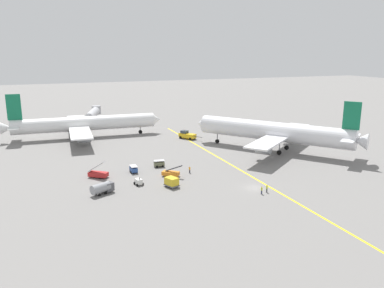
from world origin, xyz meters
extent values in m
plane|color=slate|center=(0.00, 0.00, 0.00)|extent=(600.00, 600.00, 0.00)
cube|color=yellow|center=(3.34, 10.00, 0.00)|extent=(2.84, 119.99, 0.01)
cylinder|color=white|center=(-28.90, 64.92, 4.84)|extent=(47.39, 6.48, 4.90)
cone|color=white|center=(-4.08, 64.09, 4.84)|extent=(2.95, 4.60, 4.51)
cone|color=white|center=(-53.51, 65.74, 4.84)|extent=(3.73, 4.04, 3.92)
cube|color=white|center=(-31.26, 65.00, 4.10)|extent=(7.86, 43.87, 0.44)
cube|color=white|center=(-51.01, 65.66, 5.33)|extent=(3.63, 13.10, 0.28)
cube|color=#14724C|center=(-50.71, 65.65, 11.46)|extent=(4.41, 0.51, 8.34)
cylinder|color=#999EA3|center=(-30.67, 52.74, 2.30)|extent=(4.28, 2.74, 2.60)
cylinder|color=#999EA3|center=(-29.85, 77.19, 2.30)|extent=(4.28, 2.74, 2.60)
cylinder|color=slate|center=(-32.14, 68.43, 1.64)|extent=(0.28, 0.28, 1.98)
cylinder|color=black|center=(-32.14, 68.43, 0.65)|extent=(1.32, 0.59, 1.30)
cylinder|color=slate|center=(-32.37, 61.63, 1.64)|extent=(0.28, 0.28, 1.98)
cylinder|color=black|center=(-32.37, 61.63, 0.65)|extent=(1.32, 0.59, 1.30)
cylinder|color=slate|center=(-10.00, 64.29, 1.64)|extent=(0.28, 0.28, 1.98)
cylinder|color=black|center=(-10.00, 64.29, 0.65)|extent=(1.32, 0.59, 1.30)
cylinder|color=silver|center=(21.17, 26.40, 5.91)|extent=(32.94, 39.90, 5.65)
cone|color=silver|center=(6.19, 45.56, 5.91)|extent=(5.82, 5.41, 5.19)
cone|color=silver|center=(36.04, 7.40, 5.91)|extent=(5.78, 5.62, 4.52)
cube|color=silver|center=(22.60, 24.58, 5.06)|extent=(35.12, 29.43, 0.44)
cube|color=silver|center=(34.50, 9.37, 6.47)|extent=(12.21, 10.53, 0.28)
cube|color=#14724C|center=(34.31, 9.61, 12.44)|extent=(2.99, 3.69, 7.42)
cylinder|color=#999EA3|center=(30.71, 32.20, 3.26)|extent=(4.64, 4.91, 2.60)
cylinder|color=#999EA3|center=(13.25, 18.54, 3.26)|extent=(4.64, 4.91, 2.60)
cylinder|color=slate|center=(20.54, 21.70, 2.01)|extent=(0.28, 0.28, 2.72)
cylinder|color=black|center=(20.54, 21.70, 0.65)|extent=(1.23, 1.36, 1.30)
cylinder|color=slate|center=(25.89, 25.89, 2.01)|extent=(0.28, 0.28, 2.72)
cylinder|color=black|center=(25.89, 25.89, 0.65)|extent=(1.23, 1.36, 1.30)
cylinder|color=slate|center=(9.78, 40.97, 2.01)|extent=(0.28, 0.28, 2.72)
cylinder|color=black|center=(9.78, 40.97, 0.65)|extent=(1.23, 1.36, 1.30)
cube|color=gold|center=(2.95, 50.37, 1.14)|extent=(5.19, 6.22, 1.37)
cube|color=#333D47|center=(2.26, 51.45, 2.27)|extent=(2.76, 2.81, 0.90)
cylinder|color=#4C4C51|center=(5.40, 46.57, 1.27)|extent=(1.90, 2.80, 0.20)
sphere|color=orange|center=(2.26, 51.45, 2.90)|extent=(0.24, 0.24, 0.24)
cylinder|color=black|center=(0.80, 51.49, 0.45)|extent=(0.74, 0.92, 0.90)
cylinder|color=black|center=(2.82, 52.79, 0.45)|extent=(0.74, 0.92, 0.90)
cylinder|color=black|center=(3.08, 47.95, 0.45)|extent=(0.74, 0.92, 0.90)
cylinder|color=black|center=(5.10, 49.25, 0.45)|extent=(0.74, 0.92, 0.90)
cube|color=#2D5199|center=(-22.18, 20.09, 0.80)|extent=(1.58, 2.65, 1.00)
cube|color=#B2B2B7|center=(-22.18, 20.09, 1.65)|extent=(1.66, 2.78, 0.12)
cylinder|color=black|center=(-22.90, 20.82, 0.30)|extent=(0.22, 0.61, 0.60)
cylinder|color=black|center=(-21.50, 20.86, 0.30)|extent=(0.22, 0.61, 0.60)
cylinder|color=black|center=(-22.85, 19.32, 0.30)|extent=(0.22, 0.61, 0.60)
cylinder|color=black|center=(-21.46, 19.36, 0.30)|extent=(0.22, 0.61, 0.60)
cube|color=orange|center=(-14.58, 13.98, 0.75)|extent=(4.22, 3.95, 0.90)
cube|color=black|center=(-13.97, 13.47, 2.10)|extent=(3.69, 3.26, 1.83)
cylinder|color=black|center=(-13.56, 14.03, 0.30)|extent=(0.59, 0.54, 0.60)
cylinder|color=black|center=(-14.46, 12.96, 0.30)|extent=(0.59, 0.54, 0.60)
cylinder|color=black|center=(-14.71, 15.00, 0.30)|extent=(0.59, 0.54, 0.60)
cylinder|color=black|center=(-15.61, 13.93, 0.30)|extent=(0.59, 0.54, 0.60)
cube|color=slate|center=(-16.57, 6.97, 0.43)|extent=(3.25, 3.79, 0.25)
cube|color=gold|center=(-16.57, 6.97, 1.35)|extent=(2.91, 3.35, 1.60)
cylinder|color=black|center=(-17.50, 7.40, 0.30)|extent=(0.41, 0.63, 0.60)
cylinder|color=black|center=(-16.21, 7.93, 0.30)|extent=(0.41, 0.63, 0.60)
cylinder|color=black|center=(-16.94, 6.01, 0.30)|extent=(0.41, 0.63, 0.60)
cylinder|color=black|center=(-15.64, 6.54, 0.30)|extent=(0.41, 0.63, 0.60)
cylinder|color=gray|center=(-31.81, 7.80, 1.40)|extent=(4.47, 3.61, 2.00)
cube|color=#4C4C51|center=(-30.03, 8.71, 1.20)|extent=(2.41, 2.39, 1.80)
cylinder|color=black|center=(-31.46, 8.76, 0.30)|extent=(0.63, 0.45, 0.60)
cylinder|color=black|center=(-30.82, 7.52, 0.30)|extent=(0.63, 0.45, 0.60)
cylinder|color=black|center=(-32.79, 8.08, 0.30)|extent=(0.63, 0.45, 0.60)
cylinder|color=black|center=(-32.15, 6.83, 0.30)|extent=(0.63, 0.45, 0.60)
cube|color=red|center=(-30.80, 19.23, 0.80)|extent=(4.81, 4.28, 1.00)
cube|color=silver|center=(-31.04, 19.41, 2.70)|extent=(4.19, 3.61, 2.71)
cylinder|color=black|center=(-29.78, 19.35, 0.30)|extent=(0.60, 0.52, 0.60)
cylinder|color=black|center=(-30.61, 18.22, 0.30)|extent=(0.60, 0.52, 0.60)
cylinder|color=black|center=(-30.99, 20.24, 0.30)|extent=(0.60, 0.52, 0.60)
cylinder|color=black|center=(-31.82, 19.11, 0.30)|extent=(0.60, 0.52, 0.60)
cube|color=#666B4C|center=(-14.96, 22.53, 0.80)|extent=(2.71, 1.69, 1.00)
cube|color=#B2B2B7|center=(-14.96, 22.53, 1.65)|extent=(2.84, 1.78, 0.12)
cylinder|color=black|center=(-14.16, 23.17, 0.30)|extent=(0.61, 0.25, 0.60)
cylinder|color=black|center=(-14.27, 21.77, 0.30)|extent=(0.61, 0.25, 0.60)
cylinder|color=black|center=(-15.66, 23.28, 0.30)|extent=(0.61, 0.25, 0.60)
cylinder|color=black|center=(-15.77, 21.89, 0.30)|extent=(0.61, 0.25, 0.60)
cube|color=silver|center=(-23.08, 10.78, 0.85)|extent=(1.55, 2.01, 1.10)
cylinder|color=black|center=(-22.97, 10.25, 1.65)|extent=(0.16, 0.16, 0.50)
cylinder|color=black|center=(-23.92, 11.36, 0.30)|extent=(0.32, 0.63, 0.60)
cylinder|color=black|center=(-22.55, 11.66, 0.30)|extent=(0.32, 0.63, 0.60)
cylinder|color=black|center=(-23.61, 9.89, 0.30)|extent=(0.32, 0.63, 0.60)
cylinder|color=black|center=(-22.24, 10.19, 0.30)|extent=(0.32, 0.63, 0.60)
cylinder|color=#4C4C51|center=(1.20, -3.37, 0.42)|extent=(0.28, 0.28, 0.84)
cylinder|color=#D1E02D|center=(1.20, -3.37, 1.14)|extent=(0.36, 0.36, 0.59)
sphere|color=#9E704C|center=(1.20, -3.37, 1.55)|extent=(0.23, 0.23, 0.23)
cylinder|color=black|center=(-9.42, 14.84, 0.43)|extent=(0.28, 0.28, 0.86)
cylinder|color=orange|center=(-9.42, 14.84, 1.16)|extent=(0.36, 0.36, 0.61)
sphere|color=beige|center=(-9.42, 14.84, 1.58)|extent=(0.23, 0.23, 0.23)
cylinder|color=#F24C19|center=(-9.62, 15.06, 1.29)|extent=(0.05, 0.05, 0.40)
cylinder|color=#2D3351|center=(-0.33, -3.85, 0.42)|extent=(0.28, 0.28, 0.84)
cylinder|color=#D1E02D|center=(-0.33, -3.85, 1.13)|extent=(0.36, 0.36, 0.59)
sphere|color=brown|center=(-0.33, -3.85, 1.54)|extent=(0.23, 0.23, 0.23)
cylinder|color=#B7B7BC|center=(-23.50, 89.98, 4.22)|extent=(8.23, 19.48, 3.20)
cylinder|color=#99999E|center=(-20.93, 99.29, 4.22)|extent=(3.84, 3.84, 3.52)
cylinder|color=#595960|center=(-21.19, 98.33, 2.11)|extent=(0.70, 0.70, 4.22)
camera|label=1|loc=(-40.92, -70.14, 29.30)|focal=36.34mm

